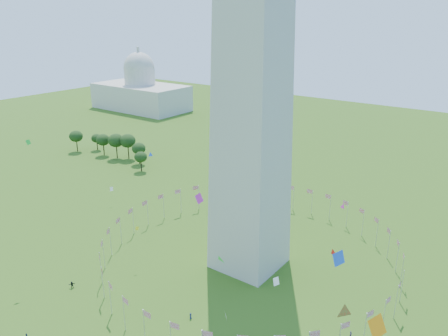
{
  "coord_description": "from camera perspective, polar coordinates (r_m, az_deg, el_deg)",
  "views": [
    {
      "loc": [
        57.87,
        -40.41,
        66.49
      ],
      "look_at": [
        2.35,
        35.0,
        33.33
      ],
      "focal_mm": 35.0,
      "sensor_mm": 36.0,
      "label": 1
    }
  ],
  "objects": [
    {
      "name": "capitol_building",
      "position": [
        327.19,
        -10.95,
        11.52
      ],
      "size": [
        70.0,
        35.0,
        46.0
      ],
      "primitive_type": null,
      "color": "beige",
      "rests_on": "ground"
    },
    {
      "name": "flag_ring",
      "position": [
        123.96,
        3.29,
        -10.54
      ],
      "size": [
        80.24,
        80.24,
        9.0
      ],
      "color": "silver",
      "rests_on": "ground"
    },
    {
      "name": "kites_aloft",
      "position": [
        85.44,
        2.99,
        -10.75
      ],
      "size": [
        115.87,
        69.69,
        40.18
      ],
      "color": "green",
      "rests_on": "ground"
    },
    {
      "name": "tree_line_west",
      "position": [
        218.48,
        -14.18,
        2.65
      ],
      "size": [
        54.61,
        15.45,
        11.98
      ],
      "color": "#244717",
      "rests_on": "ground"
    }
  ]
}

